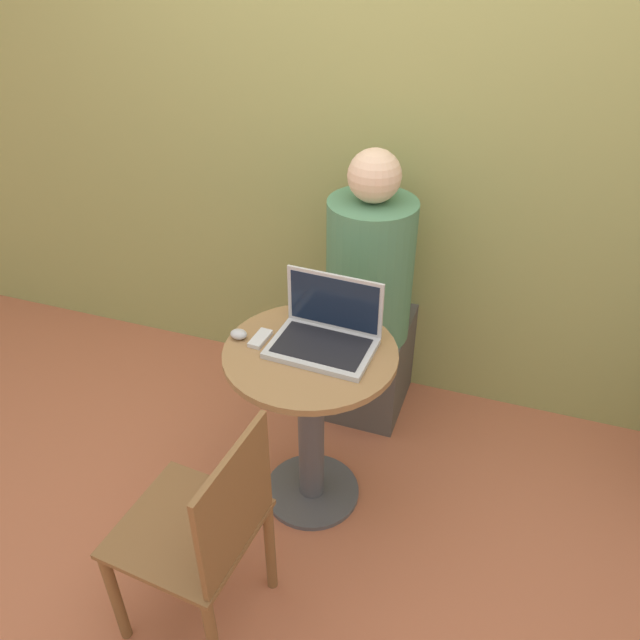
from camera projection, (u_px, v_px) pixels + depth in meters
The scene contains 8 objects.
ground_plane at pixel (312, 492), 2.55m from camera, with size 12.00×12.00×0.00m, color #B26042.
back_wall at pixel (380, 115), 2.48m from camera, with size 7.00×0.05×2.60m.
round_table at pixel (311, 404), 2.29m from camera, with size 0.61×0.61×0.73m.
laptop at pixel (326, 333), 2.15m from camera, with size 0.37×0.26×0.24m.
cell_phone at pixel (260, 339), 2.19m from camera, with size 0.05×0.11×0.02m.
computer_mouse at pixel (239, 334), 2.20m from camera, with size 0.06×0.05×0.03m.
chair_empty at pixel (205, 534), 1.87m from camera, with size 0.43×0.43×0.83m.
person_seated at pixel (371, 312), 2.70m from camera, with size 0.35×0.55×1.27m.
Camera 1 is at (0.59, -1.61, 2.02)m, focal length 35.00 mm.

